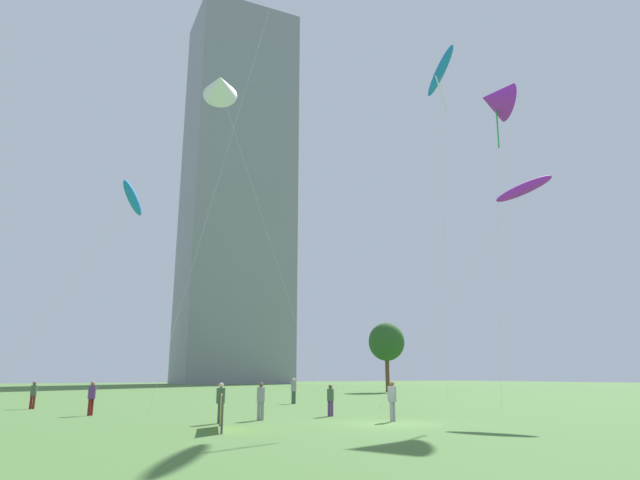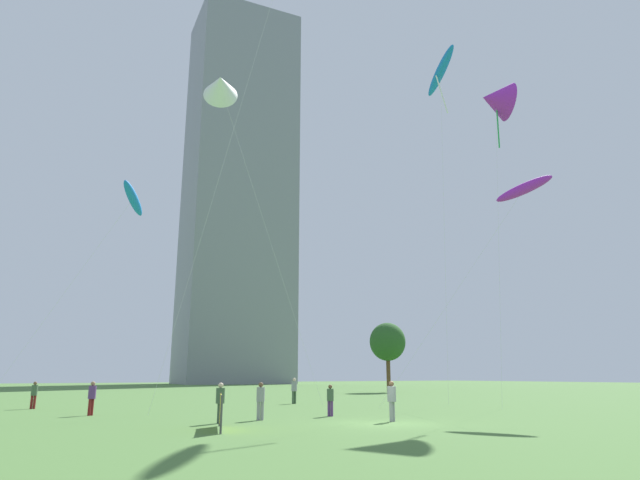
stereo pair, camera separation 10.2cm
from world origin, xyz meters
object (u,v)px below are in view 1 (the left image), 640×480
Objects in this scene: person_standing_2 at (330,398)px; kite_flying_4 at (524,189)px; person_standing_3 at (221,400)px; person_standing_0 at (33,393)px; park_tree_0 at (387,342)px; kite_flying_1 at (495,100)px; person_standing_1 at (392,398)px; kite_flying_0 at (440,72)px; event_banner at (221,410)px; person_standing_4 at (92,396)px; kite_flying_2 at (133,199)px; person_standing_6 at (261,398)px; kite_flying_3 at (220,86)px; person_standing_5 at (294,389)px; distant_highrise_0 at (238,190)px.

kite_flying_4 is at bearing 37.72° from person_standing_2.
person_standing_0 is at bearing 21.29° from person_standing_3.
kite_flying_1 is at bearing -112.67° from park_tree_0.
person_standing_1 is 0.08× the size of kite_flying_1.
person_standing_2 is 0.06× the size of kite_flying_0.
person_standing_3 is 0.20× the size of park_tree_0.
park_tree_0 is 48.99m from event_banner.
kite_flying_0 reaches higher than person_standing_4.
person_standing_2 is at bearing -103.34° from person_standing_1.
person_standing_3 is 29.87m from kite_flying_0.
kite_flying_0 is (24.22, -11.87, 23.49)m from person_standing_0.
person_standing_2 is 0.10× the size of kite_flying_2.
kite_flying_0 is at bearing -119.43° from park_tree_0.
kite_flying_1 reaches higher than person_standing_6.
person_standing_2 is 41.17m from park_tree_0.
kite_flying_0 is 16.69m from kite_flying_3.
park_tree_0 is at bearing -5.66° from person_standing_4.
person_standing_2 is 4.13m from person_standing_6.
person_standing_2 is 0.07× the size of kite_flying_1.
person_standing_0 reaches higher than event_banner.
person_standing_5 is 0.02× the size of distant_highrise_0.
kite_flying_4 is 111.63m from distant_highrise_0.
person_standing_3 reaches higher than person_standing_0.
event_banner is (-20.08, -0.89, -12.82)m from kite_flying_4.
kite_flying_2 is at bearing -110.91° from distant_highrise_0.
person_standing_1 reaches higher than person_standing_6.
distant_highrise_0 is (8.00, 70.34, 42.25)m from park_tree_0.
person_standing_3 is at bearing -119.44° from person_standing_2.
person_standing_4 is 0.11× the size of kite_flying_2.
event_banner is (-1.01, -2.74, -0.28)m from person_standing_3.
person_standing_1 is 1.03× the size of person_standing_3.
kite_flying_3 is at bearing -107.19° from distant_highrise_0.
park_tree_0 is (23.01, 18.47, 4.95)m from person_standing_5.
person_standing_4 is 0.07× the size of kite_flying_1.
kite_flying_3 is at bearing -2.06° from person_standing_5.
distant_highrise_0 reaches higher than kite_flying_2.
kite_flying_3 reaches higher than person_standing_0.
person_standing_5 is at bearing -18.94° from kite_flying_2.
kite_flying_0 is at bearing 120.18° from person_standing_5.
person_standing_6 is (-4.10, -0.45, 0.09)m from person_standing_2.
person_standing_5 is 19.58m from event_banner.
kite_flying_2 reaches higher than kite_flying_4.
kite_flying_3 reaches higher than person_standing_1.
kite_flying_2 reaches higher than event_banner.
kite_flying_4 reaches higher than person_standing_0.
person_standing_4 is 15.52m from person_standing_5.
kite_flying_1 reaches higher than event_banner.
person_standing_2 is at bearing -65.25° from kite_flying_2.
kite_flying_3 is 1.68× the size of kite_flying_4.
person_standing_2 is 116.76m from distant_highrise_0.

